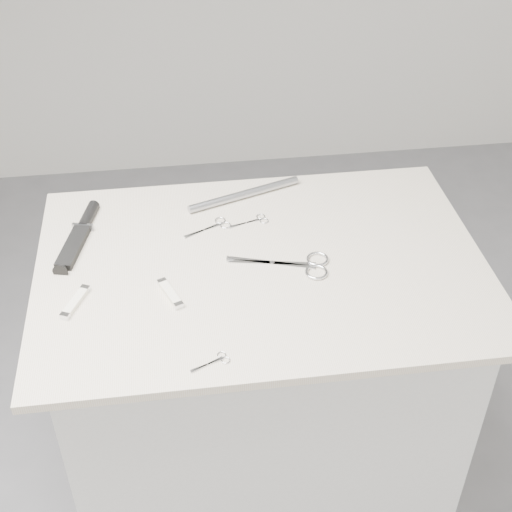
{
  "coord_description": "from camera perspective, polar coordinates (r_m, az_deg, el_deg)",
  "views": [
    {
      "loc": [
        -0.18,
        -1.23,
        1.91
      ],
      "look_at": [
        -0.01,
        0.02,
        0.92
      ],
      "focal_mm": 50.0,
      "sensor_mm": 36.0,
      "label": 1
    }
  ],
  "objects": [
    {
      "name": "ground",
      "position": [
        2.28,
        0.33,
        -18.98
      ],
      "size": [
        4.0,
        4.0,
        0.01
      ],
      "primitive_type": "cube",
      "color": "slate",
      "rests_on": "ground"
    },
    {
      "name": "pocket_knife_b",
      "position": [
        1.51,
        -6.88,
        -2.97
      ],
      "size": [
        0.06,
        0.1,
        0.01
      ],
      "rotation": [
        0.0,
        0.0,
        1.95
      ],
      "color": "white",
      "rests_on": "display_board"
    },
    {
      "name": "pocket_knife_a",
      "position": [
        1.53,
        -14.25,
        -3.57
      ],
      "size": [
        0.06,
        0.1,
        0.01
      ],
      "rotation": [
        0.0,
        0.0,
        1.15
      ],
      "color": "white",
      "rests_on": "display_board"
    },
    {
      "name": "sheathed_knife",
      "position": [
        1.71,
        -13.88,
        1.88
      ],
      "size": [
        0.09,
        0.25,
        0.03
      ],
      "rotation": [
        0.0,
        0.0,
        1.33
      ],
      "color": "black",
      "rests_on": "display_board"
    },
    {
      "name": "embroidery_scissors_a",
      "position": [
        1.7,
        -3.34,
        2.4
      ],
      "size": [
        0.12,
        0.08,
        0.0
      ],
      "rotation": [
        0.0,
        0.0,
        0.45
      ],
      "color": "silver",
      "rests_on": "display_board"
    },
    {
      "name": "display_board",
      "position": [
        1.59,
        0.44,
        -0.8
      ],
      "size": [
        1.0,
        0.7,
        0.02
      ],
      "primitive_type": "cube",
      "color": "beige",
      "rests_on": "plinth"
    },
    {
      "name": "large_shears",
      "position": [
        1.58,
        3.61,
        -0.69
      ],
      "size": [
        0.23,
        0.11,
        0.01
      ],
      "rotation": [
        0.0,
        0.0,
        -0.25
      ],
      "color": "silver",
      "rests_on": "display_board"
    },
    {
      "name": "plinth",
      "position": [
        1.92,
        0.38,
        -11.57
      ],
      "size": [
        0.9,
        0.6,
        0.9
      ],
      "primitive_type": "cube",
      "color": "silver",
      "rests_on": "ground"
    },
    {
      "name": "embroidery_scissors_b",
      "position": [
        1.71,
        -0.13,
        2.83
      ],
      "size": [
        0.1,
        0.05,
        0.0
      ],
      "rotation": [
        0.0,
        0.0,
        0.3
      ],
      "color": "silver",
      "rests_on": "display_board"
    },
    {
      "name": "metal_rail",
      "position": [
        1.8,
        -0.94,
        4.96
      ],
      "size": [
        0.29,
        0.12,
        0.02
      ],
      "primitive_type": "cylinder",
      "rotation": [
        0.0,
        1.57,
        0.34
      ],
      "color": "#979A9F",
      "rests_on": "display_board"
    },
    {
      "name": "tiny_scissors",
      "position": [
        1.37,
        -3.31,
        -8.42
      ],
      "size": [
        0.08,
        0.05,
        0.0
      ],
      "rotation": [
        0.0,
        0.0,
        0.41
      ],
      "color": "silver",
      "rests_on": "display_board"
    }
  ]
}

